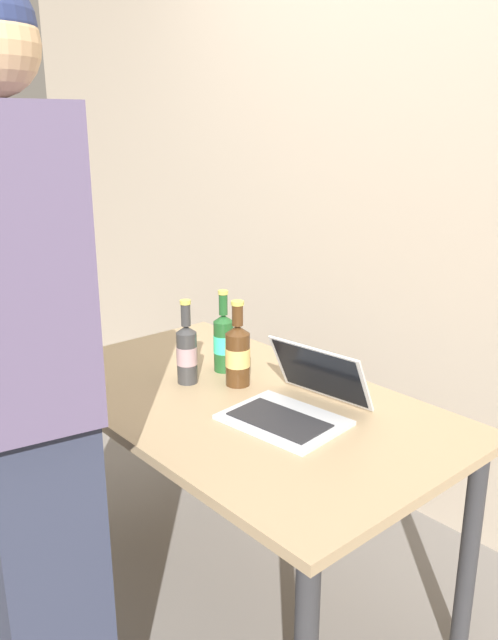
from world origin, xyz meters
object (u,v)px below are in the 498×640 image
person_figure (28,407)px  beer_bottle_amber (238,353)px  laptop (296,402)px  beer_bottle_green (224,341)px  beer_bottle_dark (187,352)px

person_figure → beer_bottle_amber: bearing=99.1°
laptop → beer_bottle_green: beer_bottle_green is taller
laptop → beer_bottle_green: bearing=170.7°
beer_bottle_green → beer_bottle_dark: bearing=-88.4°
beer_bottle_dark → beer_bottle_amber: size_ratio=0.99×
beer_bottle_dark → person_figure: bearing=-68.8°
beer_bottle_dark → person_figure: size_ratio=0.15×
person_figure → beer_bottle_green: bearing=107.5°
beer_bottle_amber → laptop: bearing=-4.6°
laptop → person_figure: (-0.16, -0.68, 0.13)m
beer_bottle_dark → beer_bottle_green: 0.15m
laptop → beer_bottle_dark: (-0.39, -0.08, 0.06)m
laptop → beer_bottle_green: 0.41m
person_figure → beer_bottle_dark: bearing=111.2°
beer_bottle_green → person_figure: bearing=-72.5°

